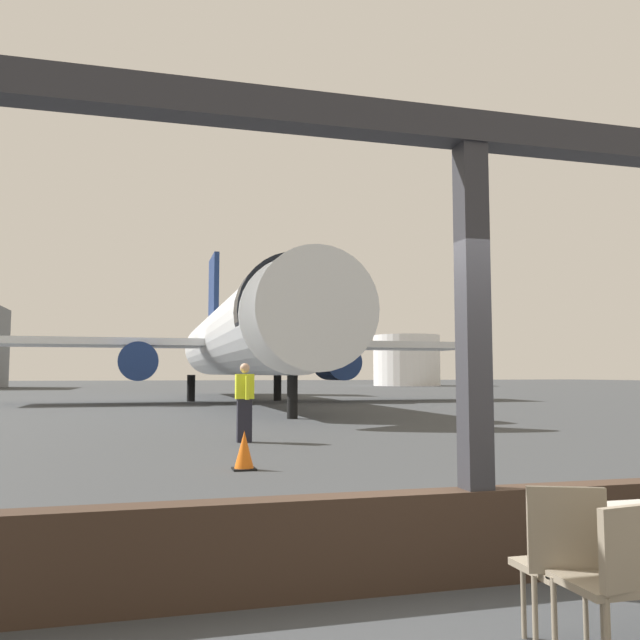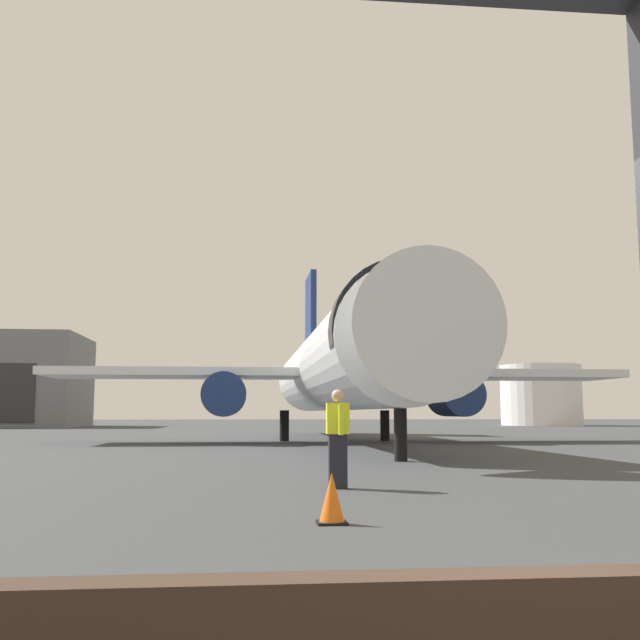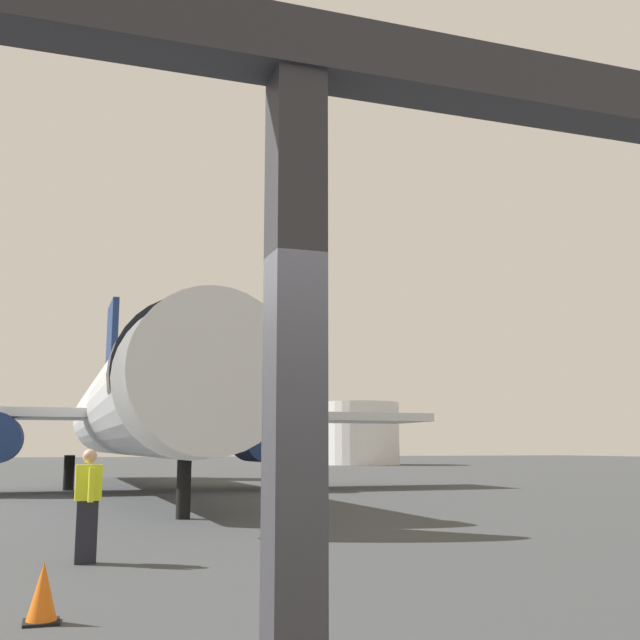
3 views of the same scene
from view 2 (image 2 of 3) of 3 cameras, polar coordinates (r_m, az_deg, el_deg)
The scene contains 5 objects.
ground_plane at distance 43.15m, azimuth -3.37°, elevation -8.93°, with size 220.00×220.00×0.00m, color #383A3D.
airplane at distance 33.52m, azimuth 1.55°, elevation -3.62°, with size 26.25×33.47×10.37m.
ground_crew_worker at distance 13.29m, azimuth 1.38°, elevation -8.99°, with size 0.40×0.57×1.74m.
traffic_cone at distance 9.16m, azimuth 0.92°, elevation -13.67°, with size 0.36×0.36×0.61m.
fuel_storage_tank at distance 82.69m, azimuth 16.66°, elevation -5.58°, with size 8.45×8.45×6.40m, color white.
Camera 2 is at (-1.91, -3.08, 1.32)m, focal length 41.49 mm.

